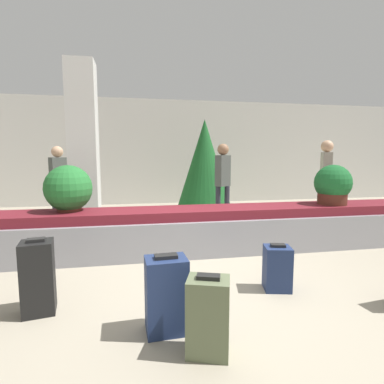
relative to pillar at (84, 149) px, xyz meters
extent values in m
plane|color=#9E937F|center=(1.79, -2.81, -1.60)|extent=(18.00, 18.00, 0.00)
cube|color=beige|center=(1.79, 3.44, 0.00)|extent=(18.00, 0.06, 3.20)
cube|color=gray|center=(1.79, -1.52, -1.33)|extent=(8.04, 0.85, 0.53)
cube|color=maroon|center=(1.79, -1.52, -1.00)|extent=(7.72, 0.69, 0.14)
cube|color=silver|center=(0.00, 0.00, 0.00)|extent=(0.51, 0.51, 3.20)
cube|color=#5B6647|center=(1.47, -3.94, -1.31)|extent=(0.37, 0.32, 0.58)
cube|color=black|center=(1.47, -3.94, -1.01)|extent=(0.19, 0.13, 0.03)
cube|color=black|center=(0.05, -3.08, -1.26)|extent=(0.32, 0.31, 0.68)
cube|color=black|center=(0.05, -3.08, -0.90)|extent=(0.17, 0.12, 0.03)
cube|color=navy|center=(2.46, -3.03, -1.36)|extent=(0.33, 0.31, 0.48)
cube|color=black|center=(2.46, -3.03, -1.10)|extent=(0.17, 0.12, 0.03)
cube|color=navy|center=(1.19, -3.60, -1.28)|extent=(0.35, 0.28, 0.63)
cube|color=black|center=(1.19, -3.60, -0.95)|extent=(0.19, 0.10, 0.03)
cylinder|color=#4C2319|center=(0.00, -1.42, -0.86)|extent=(0.34, 0.34, 0.15)
sphere|color=#236B2D|center=(0.00, -1.42, -0.60)|extent=(0.67, 0.67, 0.67)
cylinder|color=#4C2319|center=(4.14, -1.56, -0.83)|extent=(0.46, 0.46, 0.20)
sphere|color=#195B28|center=(4.14, -1.56, -0.57)|extent=(0.59, 0.59, 0.59)
cylinder|color=#282833|center=(2.68, 0.20, -1.19)|extent=(0.11, 0.11, 0.83)
cylinder|color=#282833|center=(2.88, 0.20, -1.19)|extent=(0.11, 0.11, 0.83)
cube|color=#474C47|center=(2.78, 0.20, -0.44)|extent=(0.37, 0.33, 0.66)
sphere|color=#936B4C|center=(2.78, 0.20, 0.01)|extent=(0.24, 0.24, 0.24)
cylinder|color=#282833|center=(4.85, -0.18, -1.17)|extent=(0.11, 0.11, 0.86)
cylinder|color=#282833|center=(5.05, -0.18, -1.17)|extent=(0.11, 0.11, 0.86)
cube|color=gray|center=(4.95, -0.18, -0.39)|extent=(0.29, 0.36, 0.68)
sphere|color=tan|center=(4.95, -0.18, 0.07)|extent=(0.25, 0.25, 0.25)
cylinder|color=#282833|center=(-0.76, 0.77, -1.20)|extent=(0.11, 0.11, 0.80)
cylinder|color=#282833|center=(-0.56, 0.77, -1.20)|extent=(0.11, 0.11, 0.80)
cube|color=#474C47|center=(-0.66, 0.77, -0.48)|extent=(0.36, 0.34, 0.64)
sphere|color=tan|center=(-0.66, 0.77, -0.04)|extent=(0.23, 0.23, 0.23)
cylinder|color=#4C331E|center=(2.65, 1.39, -1.51)|extent=(0.16, 0.16, 0.18)
cone|color=#195623|center=(2.65, 1.39, -0.32)|extent=(1.38, 1.38, 2.20)
camera|label=1|loc=(0.97, -5.96, -0.15)|focal=28.00mm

